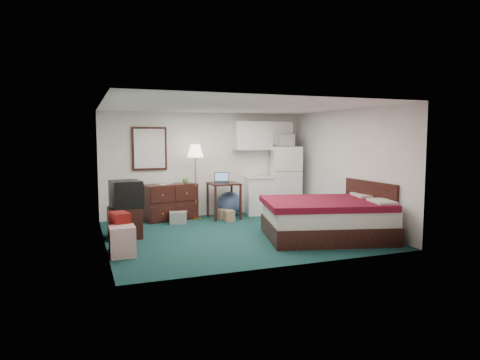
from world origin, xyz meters
name	(u,v)px	position (x,y,z in m)	size (l,w,h in m)	color
floor	(237,234)	(0.00, 0.00, 0.00)	(5.00, 4.50, 0.01)	#0D3C3A
ceiling	(237,106)	(0.00, 0.00, 2.50)	(5.00, 4.50, 0.01)	silver
walls	(237,171)	(0.00, 0.00, 1.25)	(5.01, 4.51, 2.50)	silver
mirror	(149,149)	(-1.35, 2.22, 1.65)	(0.80, 0.06, 1.00)	white
upper_cabinets	(263,136)	(1.45, 2.08, 1.95)	(1.50, 0.35, 0.70)	white
headboard	(370,206)	(2.46, -0.88, 0.55)	(0.06, 1.56, 1.00)	black
dresser	(170,202)	(-0.95, 1.98, 0.42)	(1.22, 0.56, 0.83)	black
floor_lamp	(196,182)	(-0.36, 1.84, 0.87)	(0.38, 0.38, 1.75)	gold
desk	(224,201)	(0.28, 1.68, 0.42)	(0.67, 0.67, 0.85)	black
exercise_ball	(230,204)	(0.50, 1.90, 0.30)	(0.60, 0.60, 0.60)	#3A4F7C
kitchen_counter	(263,196)	(1.38, 1.91, 0.45)	(0.83, 0.63, 0.91)	white
fridge	(286,180)	(1.95, 1.79, 0.84)	(0.69, 0.69, 1.68)	white
bed	(326,219)	(1.47, -0.88, 0.36)	(2.24, 1.74, 0.72)	#5B0E20
tv_stand	(125,222)	(-2.11, 0.50, 0.29)	(0.58, 0.63, 0.58)	black
suitcase	(120,232)	(-2.28, -0.51, 0.33)	(0.25, 0.41, 0.66)	maroon
retail_box	(122,241)	(-2.28, -0.86, 0.25)	(0.39, 0.39, 0.49)	white
file_bin	(178,218)	(-0.87, 1.46, 0.13)	(0.37, 0.28, 0.26)	gray
cardboard_box_a	(224,214)	(0.27, 1.62, 0.11)	(0.27, 0.23, 0.23)	#84654B
cardboard_box_b	(229,216)	(0.28, 1.30, 0.13)	(0.21, 0.25, 0.25)	#84654B
laptop	(222,178)	(0.23, 1.69, 0.96)	(0.34, 0.28, 0.23)	black
crt_tv	(126,194)	(-2.08, 0.49, 0.83)	(0.56, 0.60, 0.51)	black
microwave	(285,139)	(1.93, 1.82, 1.87)	(0.55, 0.30, 0.37)	white
book_a	(159,181)	(-1.21, 1.84, 0.94)	(0.15, 0.02, 0.21)	#84654B
book_b	(165,179)	(-1.04, 2.02, 0.95)	(0.18, 0.02, 0.24)	#84654B
mug	(185,180)	(-0.56, 2.01, 0.90)	(0.13, 0.11, 0.13)	#4D9A3D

